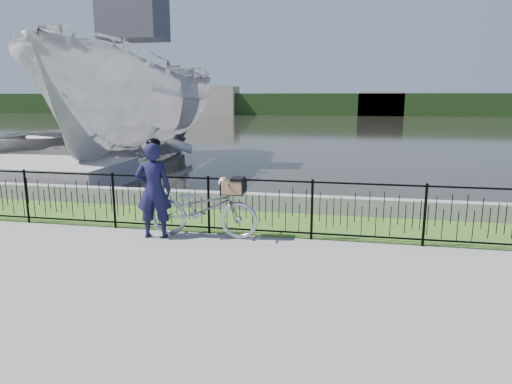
% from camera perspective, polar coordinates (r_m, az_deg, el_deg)
% --- Properties ---
extents(ground, '(120.00, 120.00, 0.00)m').
position_cam_1_polar(ground, '(7.35, -1.96, -9.23)').
color(ground, gray).
rests_on(ground, ground).
extents(grass_strip, '(60.00, 2.00, 0.01)m').
position_cam_1_polar(grass_strip, '(9.77, 1.49, -3.80)').
color(grass_strip, '#426B21').
rests_on(grass_strip, ground).
extents(water, '(120.00, 120.00, 0.00)m').
position_cam_1_polar(water, '(39.79, 8.93, 7.96)').
color(water, black).
rests_on(water, ground).
extents(quay_wall, '(60.00, 0.30, 0.40)m').
position_cam_1_polar(quay_wall, '(10.68, 2.39, -1.36)').
color(quay_wall, gray).
rests_on(quay_wall, ground).
extents(fence, '(14.00, 0.06, 1.15)m').
position_cam_1_polar(fence, '(8.67, 0.40, -1.93)').
color(fence, black).
rests_on(fence, ground).
extents(far_treeline, '(120.00, 6.00, 3.00)m').
position_cam_1_polar(far_treeline, '(66.70, 9.95, 10.76)').
color(far_treeline, '#223C17').
rests_on(far_treeline, ground).
extents(far_building_left, '(8.00, 4.00, 4.00)m').
position_cam_1_polar(far_building_left, '(67.57, -5.83, 11.31)').
color(far_building_left, '#AA9D88').
rests_on(far_building_left, ground).
extents(far_building_right, '(6.00, 3.00, 3.20)m').
position_cam_1_polar(far_building_right, '(65.33, 15.28, 10.59)').
color(far_building_right, '#AA9D88').
rests_on(far_building_right, ground).
extents(bicycle_rig, '(2.12, 0.74, 1.20)m').
position_cam_1_polar(bicycle_rig, '(8.74, -6.55, -1.98)').
color(bicycle_rig, '#AAB0B6').
rests_on(bicycle_rig, ground).
extents(cyclist, '(0.74, 0.57, 1.89)m').
position_cam_1_polar(cyclist, '(8.78, -12.68, 0.34)').
color(cyclist, '#131334').
rests_on(cyclist, ground).
extents(boat_near, '(4.36, 11.50, 6.23)m').
position_cam_1_polar(boat_near, '(17.98, -14.57, 10.42)').
color(boat_near, '#B5B5B5').
rests_on(boat_near, water).
extents(boat_far, '(10.06, 11.23, 1.92)m').
position_cam_1_polar(boat_far, '(20.31, -20.74, 6.37)').
color(boat_far, '#B5B5B5').
rests_on(boat_far, water).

